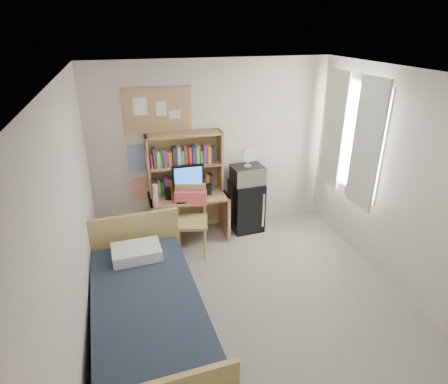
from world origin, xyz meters
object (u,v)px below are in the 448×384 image
object	(u,v)px
bed	(149,322)
microwave	(247,175)
desk_fan	(248,157)
monitor	(188,182)
mini_fridge	(246,206)
desk_chair	(191,221)
desk	(189,217)
bulletin_board	(158,111)
speaker_right	(209,189)
speaker_left	(168,193)

from	to	relation	value
bed	microwave	size ratio (longest dim) A/B	4.59
microwave	desk_fan	size ratio (longest dim) A/B	1.63
monitor	microwave	bearing A→B (deg)	5.51
mini_fridge	bed	xyz separation A→B (m)	(-1.72, -2.02, -0.11)
desk_chair	microwave	world-z (taller)	microwave
microwave	desk_fan	world-z (taller)	desk_fan
desk_chair	bed	bearing A→B (deg)	-103.15
mini_fridge	desk	bearing A→B (deg)	179.99
bulletin_board	speaker_right	world-z (taller)	bulletin_board
desk_chair	speaker_right	size ratio (longest dim) A/B	5.87
desk	desk_fan	distance (m)	1.26
desk_chair	bed	distance (m)	1.75
mini_fridge	speaker_left	world-z (taller)	speaker_left
mini_fridge	desk_fan	bearing A→B (deg)	-90.00
monitor	desk_fan	bearing A→B (deg)	5.51
microwave	bulletin_board	bearing A→B (deg)	165.22
desk	microwave	size ratio (longest dim) A/B	2.46
mini_fridge	speaker_right	world-z (taller)	speaker_right
bed	speaker_right	size ratio (longest dim) A/B	12.63
speaker_left	desk_fan	xyz separation A→B (m)	(1.23, 0.09, 0.41)
microwave	desk_chair	bearing A→B (deg)	-158.74
bulletin_board	desk_chair	xyz separation A→B (m)	(0.28, -0.70, -1.42)
mini_fridge	bulletin_board	bearing A→B (deg)	166.09
speaker_left	mini_fridge	bearing A→B (deg)	5.10
desk_chair	speaker_right	world-z (taller)	desk_chair
desk_chair	desk_fan	distance (m)	1.28
bulletin_board	microwave	bearing A→B (deg)	-11.90
speaker_left	microwave	xyz separation A→B (m)	(1.23, 0.09, 0.13)
desk_fan	speaker_right	bearing A→B (deg)	-174.94
bed	monitor	xyz separation A→B (m)	(0.79, 1.92, 0.66)
desk	desk_chair	world-z (taller)	desk_chair
monitor	desk_fan	xyz separation A→B (m)	(0.93, 0.09, 0.25)
speaker_right	microwave	xyz separation A→B (m)	(0.63, 0.09, 0.13)
bulletin_board	monitor	bearing A→B (deg)	-47.00
desk	bed	size ratio (longest dim) A/B	0.54
desk	speaker_left	xyz separation A→B (m)	(-0.30, -0.06, 0.45)
mini_fridge	speaker_right	size ratio (longest dim) A/B	4.72
speaker_left	desk_fan	size ratio (longest dim) A/B	0.63
bed	speaker_left	world-z (taller)	speaker_left
mini_fridge	speaker_left	bearing A→B (deg)	-177.96
monitor	bed	bearing A→B (deg)	-112.25
speaker_left	desk_chair	bearing A→B (deg)	-53.48
monitor	speaker_right	bearing A→B (deg)	0.00
speaker_right	desk_fan	xyz separation A→B (m)	(0.63, 0.09, 0.41)
bulletin_board	mini_fridge	size ratio (longest dim) A/B	1.18
speaker_right	monitor	bearing A→B (deg)	-180.00
desk	mini_fridge	size ratio (longest dim) A/B	1.43
speaker_right	microwave	size ratio (longest dim) A/B	0.36
bulletin_board	speaker_left	distance (m)	1.17
monitor	desk_fan	distance (m)	0.96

